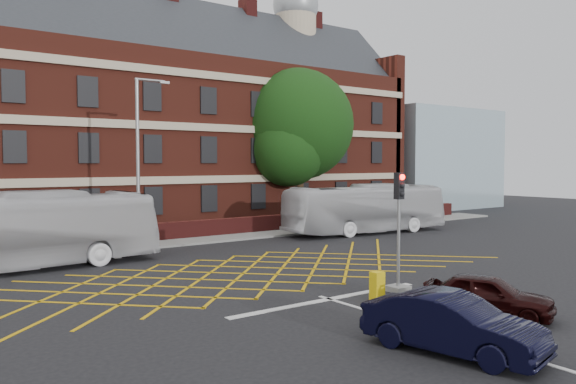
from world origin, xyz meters
TOP-DOWN VIEW (x-y plane):
  - ground at (0.00, 0.00)m, footprint 120.00×120.00m
  - victorian_building at (0.25, 22.00)m, footprint 51.00×12.17m
  - boundary_wall at (0.00, 13.00)m, footprint 56.00×0.50m
  - far_pavement at (0.00, 12.00)m, footprint 60.00×3.00m
  - glass_block at (34.00, 21.00)m, footprint 14.00×10.00m
  - box_junction_hatching at (0.00, 2.00)m, footprint 8.22×8.22m
  - stop_line at (0.00, -3.50)m, footprint 8.00×0.30m
  - centre_line at (0.00, -10.00)m, footprint 0.15×14.00m
  - bus_left at (-7.51, 8.39)m, footprint 12.23×3.27m
  - bus_right at (13.65, 8.66)m, footprint 11.77×3.97m
  - car_navy at (-1.13, -9.36)m, footprint 2.41×4.61m
  - car_maroon at (2.47, -7.93)m, footprint 2.92×4.07m
  - deciduous_tree at (13.71, 16.15)m, footprint 8.50×8.48m
  - traffic_light_near at (2.78, -4.07)m, footprint 0.70×0.70m
  - street_lamp at (-1.33, 9.88)m, footprint 2.25×1.00m
  - utility_cabinet at (1.15, -4.61)m, footprint 0.41×0.36m

SIDE VIEW (x-z plane):
  - ground at x=0.00m, z-range 0.00..0.00m
  - box_junction_hatching at x=0.00m, z-range 0.00..0.02m
  - stop_line at x=0.00m, z-range 0.00..0.02m
  - centre_line at x=0.00m, z-range 0.00..0.02m
  - far_pavement at x=0.00m, z-range 0.00..0.12m
  - utility_cabinet at x=1.15m, z-range 0.00..0.98m
  - boundary_wall at x=0.00m, z-range 0.00..1.10m
  - car_maroon at x=2.47m, z-range 0.00..1.29m
  - car_navy at x=-1.13m, z-range 0.00..1.44m
  - bus_right at x=13.65m, z-range 0.00..3.22m
  - bus_left at x=-7.51m, z-range 0.00..3.38m
  - traffic_light_near at x=2.78m, z-range -0.37..3.90m
  - street_lamp at x=-1.33m, z-range -1.39..7.55m
  - glass_block at x=34.00m, z-range 0.00..10.00m
  - deciduous_tree at x=13.71m, z-range 1.06..12.82m
  - victorian_building at x=0.25m, z-range -2.36..18.04m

